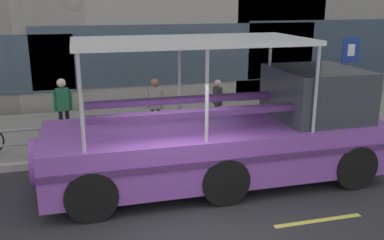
% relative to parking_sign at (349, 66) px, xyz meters
% --- Properties ---
extents(ground_plane, '(120.00, 120.00, 0.00)m').
position_rel_parking_sign_xyz_m(ground_plane, '(-6.36, -4.15, -2.03)').
color(ground_plane, '#2B2B2D').
extents(sidewalk, '(32.00, 4.80, 0.18)m').
position_rel_parking_sign_xyz_m(sidewalk, '(-6.36, 1.45, -1.94)').
color(sidewalk, gray).
rests_on(sidewalk, ground_plane).
extents(curb_edge, '(32.00, 0.18, 0.18)m').
position_rel_parking_sign_xyz_m(curb_edge, '(-6.36, -1.04, -1.94)').
color(curb_edge, '#B2ADA3').
rests_on(curb_edge, ground_plane).
extents(lane_centreline, '(25.80, 0.12, 0.01)m').
position_rel_parking_sign_xyz_m(lane_centreline, '(-6.36, -5.15, -2.03)').
color(lane_centreline, '#DBD64C').
rests_on(lane_centreline, ground_plane).
extents(curb_guardrail, '(11.95, 0.09, 0.77)m').
position_rel_parking_sign_xyz_m(curb_guardrail, '(-5.20, -0.70, -1.32)').
color(curb_guardrail, gray).
rests_on(curb_guardrail, sidewalk).
extents(parking_sign, '(0.60, 0.12, 2.73)m').
position_rel_parking_sign_xyz_m(parking_sign, '(0.00, 0.00, 0.00)').
color(parking_sign, '#4C4F54').
rests_on(parking_sign, sidewalk).
extents(duck_tour_boat, '(9.36, 2.61, 3.24)m').
position_rel_parking_sign_xyz_m(duck_tour_boat, '(-4.70, -2.86, -0.96)').
color(duck_tour_boat, purple).
rests_on(duck_tour_boat, ground_plane).
extents(pedestrian_near_bow, '(0.24, 0.49, 1.70)m').
position_rel_parking_sign_xyz_m(pedestrian_near_bow, '(-1.11, 0.28, -0.82)').
color(pedestrian_near_bow, black).
rests_on(pedestrian_near_bow, sidewalk).
extents(pedestrian_mid_left, '(0.24, 0.42, 1.52)m').
position_rel_parking_sign_xyz_m(pedestrian_mid_left, '(-4.10, 0.54, -0.93)').
color(pedestrian_mid_left, '#47423D').
rests_on(pedestrian_mid_left, sidewalk).
extents(pedestrian_mid_right, '(0.49, 0.23, 1.71)m').
position_rel_parking_sign_xyz_m(pedestrian_mid_right, '(-6.09, 0.14, -0.82)').
color(pedestrian_mid_right, '#47423D').
rests_on(pedestrian_mid_right, sidewalk).
extents(pedestrian_near_stern, '(0.51, 0.24, 1.78)m').
position_rel_parking_sign_xyz_m(pedestrian_near_stern, '(-8.60, 0.46, -0.78)').
color(pedestrian_near_stern, black).
rests_on(pedestrian_near_stern, sidewalk).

